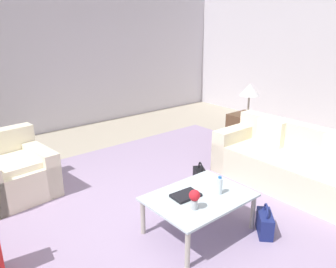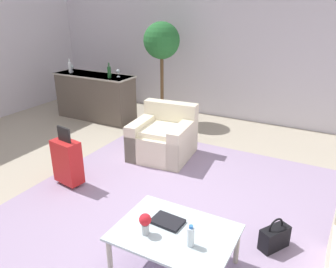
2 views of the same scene
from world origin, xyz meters
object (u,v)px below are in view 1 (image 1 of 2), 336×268
Objects in this scene: water_bottle at (219,186)px; flower_vase at (194,198)px; coffee_table at (199,200)px; coffee_table_book at (186,195)px; couch at (296,166)px; table_lamp at (250,90)px; armchair at (11,174)px; handbag_navy at (265,223)px; handbag_black at (200,177)px; side_table at (247,128)px.

flower_vase is (-0.42, -0.05, 0.03)m from water_bottle.
coffee_table_book is (-0.12, 0.08, 0.06)m from coffee_table.
table_lamp is at bearing 57.68° from couch.
coffee_table is (-1.79, 0.10, 0.08)m from couch.
water_bottle is 3.09m from table_lamp.
armchair is 3.23m from handbag_navy.
flower_vase is 0.57× the size of handbag_black.
coffee_table_book is (1.19, -2.09, 0.15)m from armchair.
couch is 10.75× the size of water_bottle.
armchair reaches higher than flower_vase.
flower_vase reaches higher than coffee_table_book.
handbag_navy is (-2.29, -1.99, -0.13)m from side_table.
handbag_navy is at bearing -162.92° from couch.
table_lamp reaches higher than flower_vase.
flower_vase is 3.47m from table_lamp.
armchair is 4.22m from table_lamp.
couch is 1.79m from coffee_table.
side_table is (2.60, 1.60, -0.26)m from water_bottle.
coffee_table_book is at bearing 66.50° from flower_vase.
coffee_table reaches higher than handbag_black.
flower_vase reaches higher than water_bottle.
handbag_black is (-2.03, -0.76, -0.13)m from side_table.
coffee_table_book is 3.25m from side_table.
coffee_table is at bearing -58.92° from armchair.
side_table reaches higher than coffee_table_book.
table_lamp reaches higher than handbag_navy.
handbag_black is at bearing -159.41° from table_lamp.
handbag_navy is (1.82, -2.66, -0.16)m from armchair.
flower_vase reaches higher than coffee_table.
coffee_table is 0.32m from flower_vase.
table_lamp is (4.11, -0.67, 0.70)m from armchair.
coffee_table_book reaches higher than handbag_navy.
side_table is 3.03m from handbag_navy.
flower_vase is 3.45m from side_table.
handbag_black is (0.99, 0.89, -0.42)m from flower_vase.
side_table is 0.98× the size of table_lamp.
armchair is 4.85× the size of water_bottle.
water_bottle reaches higher than coffee_table.
water_bottle is 1.00× the size of flower_vase.
handbag_navy is at bearing -38.34° from coffee_table_book.
armchair reaches higher than coffee_table_book.
armchair is at bearing 145.43° from handbag_black.
flower_vase is at bearing -109.85° from coffee_table_book.
handbag_black and handbag_navy have the same top height.
coffee_table is at bearing 153.43° from water_bottle.
couch is at bearing -39.41° from handbag_black.
armchair is 4.83× the size of flower_vase.
handbag_black is 1.00× the size of handbag_navy.
armchair is 0.92× the size of coffee_table.
coffee_table is 0.16m from coffee_table_book.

